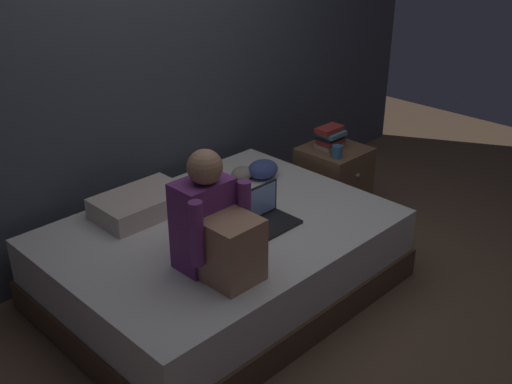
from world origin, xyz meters
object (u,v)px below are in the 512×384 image
object	(u,v)px
nightstand	(333,181)
mug	(337,152)
bed	(221,259)
person_sitting	(215,228)
pillow	(141,204)
book_stack	(330,137)
clothes_pile	(257,170)
laptop	(266,215)

from	to	relation	value
nightstand	mug	size ratio (longest dim) A/B	5.99
bed	mug	xyz separation A→B (m)	(1.17, 0.05, 0.35)
person_sitting	pillow	bearing A→B (deg)	82.97
book_stack	nightstand	bearing A→B (deg)	-59.74
nightstand	pillow	xyz separation A→B (m)	(-1.54, 0.28, 0.26)
person_sitting	nightstand	bearing A→B (deg)	17.33
nightstand	person_sitting	world-z (taller)	person_sitting
nightstand	pillow	bearing A→B (deg)	169.64
person_sitting	clothes_pile	world-z (taller)	person_sitting
person_sitting	laptop	bearing A→B (deg)	16.77
nightstand	book_stack	world-z (taller)	book_stack
book_stack	mug	distance (m)	0.19
nightstand	mug	bearing A→B (deg)	-137.31
nightstand	person_sitting	size ratio (longest dim) A/B	0.82
bed	person_sitting	xyz separation A→B (m)	(-0.34, -0.34, 0.49)
bed	laptop	distance (m)	0.40
nightstand	pillow	size ratio (longest dim) A/B	0.96
pillow	bed	bearing A→B (deg)	-61.94
laptop	clothes_pile	world-z (taller)	laptop
nightstand	book_stack	bearing A→B (deg)	120.26
nightstand	laptop	xyz separation A→B (m)	(-1.10, -0.35, 0.25)
nightstand	clothes_pile	xyz separation A→B (m)	(-0.67, 0.15, 0.26)
book_stack	mug	size ratio (longest dim) A/B	2.41
nightstand	laptop	distance (m)	1.18
laptop	bed	bearing A→B (deg)	137.84
nightstand	book_stack	size ratio (longest dim) A/B	2.49
pillow	mug	size ratio (longest dim) A/B	6.22
nightstand	person_sitting	distance (m)	1.77
nightstand	mug	xyz separation A→B (m)	(-0.13, -0.12, 0.31)
pillow	book_stack	bearing A→B (deg)	-9.24
book_stack	clothes_pile	bearing A→B (deg)	170.27
laptop	book_stack	bearing A→B (deg)	19.54
person_sitting	laptop	world-z (taller)	person_sitting
mug	clothes_pile	distance (m)	0.61
bed	clothes_pile	size ratio (longest dim) A/B	6.34
bed	pillow	size ratio (longest dim) A/B	3.57
laptop	pillow	xyz separation A→B (m)	(-0.44, 0.63, 0.01)
person_sitting	mug	xyz separation A→B (m)	(1.51, 0.39, -0.14)
pillow	nightstand	bearing A→B (deg)	-10.36
laptop	clothes_pile	xyz separation A→B (m)	(0.43, 0.50, 0.00)
bed	nightstand	bearing A→B (deg)	7.39
pillow	clothes_pile	size ratio (longest dim) A/B	1.78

